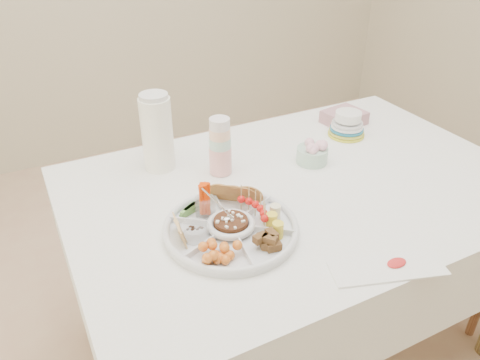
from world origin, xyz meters
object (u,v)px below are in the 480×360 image
dining_table (294,269)px  thermos (157,131)px  plate_stack (347,125)px  party_tray (231,226)px

dining_table → thermos: size_ratio=5.46×
thermos → plate_stack: (0.74, -0.10, -0.09)m
dining_table → party_tray: (-0.32, -0.13, 0.40)m
dining_table → party_tray: bearing=-158.2°
thermos → dining_table: bearing=-40.3°
dining_table → plate_stack: bearing=31.9°
plate_stack → thermos: bearing=172.6°
dining_table → plate_stack: plate_stack is taller
dining_table → party_tray: party_tray is taller
party_tray → plate_stack: size_ratio=2.64×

